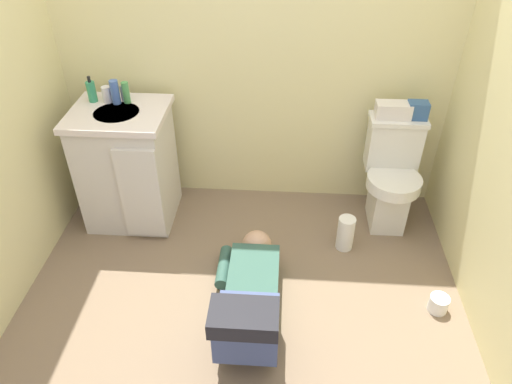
% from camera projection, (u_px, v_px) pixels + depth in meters
% --- Properties ---
extents(ground_plane, '(3.06, 3.18, 0.04)m').
position_uv_depth(ground_plane, '(242.00, 304.00, 2.78)').
color(ground_plane, '#7E6851').
extents(wall_back, '(2.72, 0.08, 2.40)m').
position_uv_depth(wall_back, '(255.00, 32.00, 2.96)').
color(wall_back, beige).
rests_on(wall_back, ground_plane).
extents(toilet, '(0.36, 0.46, 0.75)m').
position_uv_depth(toilet, '(391.00, 175.00, 3.16)').
color(toilet, silver).
rests_on(toilet, ground_plane).
extents(vanity_cabinet, '(0.60, 0.53, 0.82)m').
position_uv_depth(vanity_cabinet, '(128.00, 166.00, 3.16)').
color(vanity_cabinet, silver).
rests_on(vanity_cabinet, ground_plane).
extents(faucet, '(0.02, 0.02, 0.10)m').
position_uv_depth(faucet, '(123.00, 93.00, 3.01)').
color(faucet, silver).
rests_on(faucet, vanity_cabinet).
extents(person_plumber, '(0.39, 1.06, 0.52)m').
position_uv_depth(person_plumber, '(250.00, 299.00, 2.56)').
color(person_plumber, '#33594C').
rests_on(person_plumber, ground_plane).
extents(tissue_box, '(0.22, 0.11, 0.10)m').
position_uv_depth(tissue_box, '(393.00, 110.00, 2.98)').
color(tissue_box, silver).
rests_on(tissue_box, toilet).
extents(toiletry_bag, '(0.12, 0.09, 0.11)m').
position_uv_depth(toiletry_bag, '(418.00, 110.00, 2.97)').
color(toiletry_bag, '#33598C').
rests_on(toiletry_bag, toilet).
extents(soap_dispenser, '(0.06, 0.06, 0.17)m').
position_uv_depth(soap_dispenser, '(92.00, 91.00, 3.00)').
color(soap_dispenser, '#339263').
rests_on(soap_dispenser, vanity_cabinet).
extents(bottle_white, '(0.06, 0.06, 0.10)m').
position_uv_depth(bottle_white, '(107.00, 94.00, 3.00)').
color(bottle_white, silver).
rests_on(bottle_white, vanity_cabinet).
extents(bottle_blue, '(0.05, 0.05, 0.15)m').
position_uv_depth(bottle_blue, '(115.00, 92.00, 2.97)').
color(bottle_blue, '#4669B8').
rests_on(bottle_blue, vanity_cabinet).
extents(bottle_green, '(0.04, 0.04, 0.14)m').
position_uv_depth(bottle_green, '(126.00, 93.00, 2.98)').
color(bottle_green, '#4A9953').
rests_on(bottle_green, vanity_cabinet).
extents(paper_towel_roll, '(0.11, 0.11, 0.24)m').
position_uv_depth(paper_towel_roll, '(346.00, 233.00, 3.07)').
color(paper_towel_roll, white).
rests_on(paper_towel_roll, ground_plane).
extents(toilet_paper_roll, '(0.11, 0.11, 0.10)m').
position_uv_depth(toilet_paper_roll, '(438.00, 304.00, 2.69)').
color(toilet_paper_roll, white).
rests_on(toilet_paper_roll, ground_plane).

